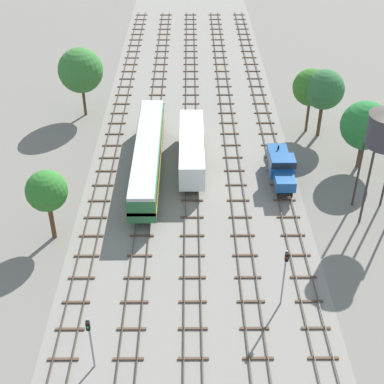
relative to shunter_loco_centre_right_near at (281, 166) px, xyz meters
The scene contains 17 objects.
ground_plane 10.20m from the shunter_loco_centre_right_near, behind, with size 480.00×480.00×0.00m, color slate.
ballast_bed 10.20m from the shunter_loco_centre_right_near, behind, with size 23.98×176.00×0.01m, color gray.
track_far_left 20.08m from the shunter_loco_centre_right_near, behind, with size 2.40×126.00×0.29m.
track_left 15.12m from the shunter_loco_centre_right_near, behind, with size 2.40×126.00×0.29m.
track_centre_left 10.19m from the shunter_loco_centre_right_near, behind, with size 2.40×126.00×0.29m.
track_centre 5.38m from the shunter_loco_centre_right_near, behind, with size 2.40×126.00×0.29m.
track_centre_right 1.99m from the shunter_loco_centre_right_near, 90.00° to the left, with size 2.40×126.00×0.29m.
shunter_loco_centre_right_near is the anchor object (origin of this frame).
passenger_coach_left_mid 15.11m from the shunter_loco_centre_right_near, behind, with size 2.96×22.00×3.80m.
freight_boxcar_centre_left_midfar 10.55m from the shunter_loco_centre_right_near, 161.27° to the left, with size 2.87×14.00×3.60m.
signal_post_nearest 19.30m from the shunter_loco_centre_right_near, 97.47° to the right, with size 0.28×0.47×5.90m.
signal_post_near 30.94m from the shunter_loco_centre_right_near, 124.45° to the right, with size 0.28×0.47×5.15m.
lineside_tree_0 13.33m from the shunter_loco_centre_right_near, 59.51° to the left, with size 4.99×4.99×8.90m.
lineside_tree_1 25.82m from the shunter_loco_centre_right_near, 157.21° to the right, with size 3.96×3.96×7.52m.
lineside_tree_2 10.65m from the shunter_loco_centre_right_near, 18.05° to the left, with size 5.57×5.57×8.27m.
lineside_tree_3 30.20m from the shunter_loco_centre_right_near, 145.46° to the left, with size 5.95×5.95×9.45m.
lineside_tree_4 13.67m from the shunter_loco_centre_right_near, 67.24° to the left, with size 4.69×4.69×8.51m.
Camera 1 is at (-0.25, 3.54, 34.80)m, focal length 52.13 mm.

